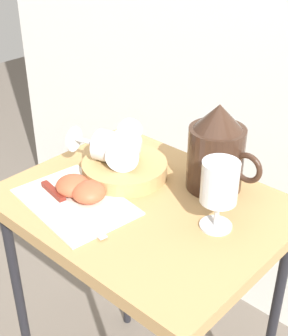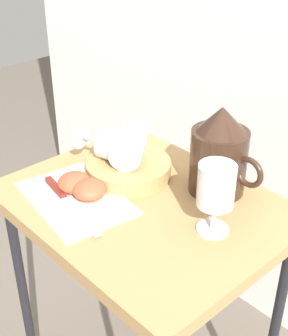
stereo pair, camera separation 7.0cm
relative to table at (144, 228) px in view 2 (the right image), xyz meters
name	(u,v)px [view 2 (the right image)]	position (x,y,z in m)	size (l,w,h in m)	color
table	(144,228)	(0.00, 0.00, 0.00)	(0.58, 0.46, 0.71)	#AD8451
linen_napkin	(76,198)	(-0.10, -0.10, 0.07)	(0.25, 0.17, 0.00)	silver
basket_tray	(129,168)	(-0.10, 0.05, 0.09)	(0.20, 0.20, 0.04)	tan
pitcher	(219,158)	(0.08, 0.15, 0.15)	(0.17, 0.12, 0.20)	#382319
wine_glass_upright	(216,189)	(0.16, 0.03, 0.17)	(0.07, 0.07, 0.14)	silver
wine_glass_tipped_near	(128,148)	(-0.10, 0.04, 0.14)	(0.14, 0.15, 0.07)	silver
wine_glass_tipped_far	(115,146)	(-0.13, 0.03, 0.14)	(0.15, 0.10, 0.07)	silver
apple_half_left	(75,182)	(-0.13, -0.09, 0.10)	(0.07, 0.07, 0.04)	#C15133
apple_half_right	(89,189)	(-0.08, -0.08, 0.10)	(0.07, 0.07, 0.04)	#C15133
knife	(64,197)	(-0.12, -0.12, 0.08)	(0.24, 0.05, 0.01)	silver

